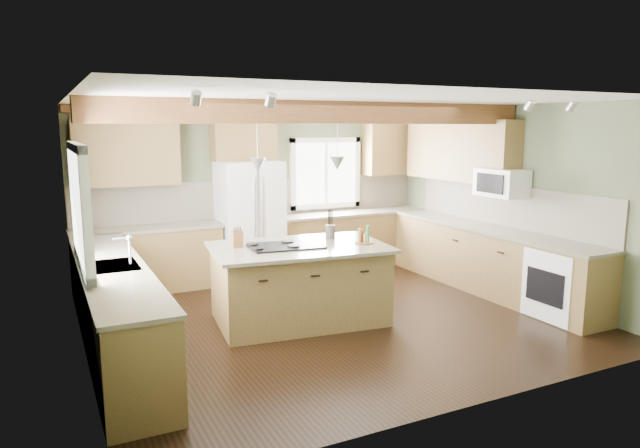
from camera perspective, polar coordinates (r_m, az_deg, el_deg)
name	(u,v)px	position (r m, az deg, el deg)	size (l,w,h in m)	color
floor	(332,318)	(7.07, 1.26, -9.34)	(5.60, 5.60, 0.00)	black
ceiling	(333,101)	(6.69, 1.34, 12.21)	(5.60, 5.60, 0.00)	silver
wall_back	(259,191)	(9.03, -6.09, 3.25)	(5.60, 5.60, 0.00)	#4A543B
wall_left	(78,232)	(6.01, -23.08, -0.73)	(5.00, 5.00, 0.00)	#4A543B
wall_right	(510,200)	(8.42, 18.45, 2.34)	(5.00, 5.00, 0.00)	#4A543B
ceiling_beam	(329,113)	(6.77, 0.94, 11.08)	(5.55, 0.26, 0.26)	#5C301A
soffit_trim	(260,111)	(8.88, -6.01, 11.16)	(5.55, 0.20, 0.10)	#5C301A
backsplash_back	(260,197)	(9.02, -6.05, 2.68)	(5.58, 0.03, 0.58)	brown
backsplash_right	(506,205)	(8.45, 18.11, 1.77)	(0.03, 3.70, 0.58)	brown
base_cab_back_left	(149,260)	(8.43, -16.76, -3.50)	(2.02, 0.60, 0.88)	brown
counter_back_left	(147,228)	(8.34, -16.92, -0.42)	(2.06, 0.64, 0.04)	#51493B
base_cab_back_right	(351,240)	(9.51, 3.08, -1.62)	(2.62, 0.60, 0.88)	brown
counter_back_right	(351,213)	(9.43, 3.11, 1.12)	(2.66, 0.64, 0.04)	#51493B
base_cab_left	(115,311)	(6.28, -19.83, -8.18)	(0.60, 3.70, 0.88)	brown
counter_left	(112,267)	(6.16, -20.07, -4.10)	(0.64, 3.74, 0.04)	#51493B
base_cab_right	(488,261)	(8.40, 16.44, -3.54)	(0.60, 3.70, 0.88)	brown
counter_right	(489,229)	(8.31, 16.59, -0.45)	(0.64, 3.74, 0.04)	#51493B
upper_cab_back_left	(127,153)	(8.32, -18.78, 6.74)	(1.40, 0.35, 0.90)	brown
upper_cab_over_fridge	(243,137)	(8.71, -7.66, 8.59)	(0.96, 0.35, 0.70)	brown
upper_cab_right	(459,151)	(8.91, 13.78, 7.14)	(0.35, 2.20, 0.90)	brown
upper_cab_back_corner	(389,148)	(9.86, 6.94, 7.57)	(0.90, 0.35, 0.90)	brown
window_left	(78,206)	(6.02, -23.08, 1.70)	(0.04, 1.60, 1.05)	white
window_back	(325,173)	(9.44, 0.50, 5.11)	(1.10, 0.04, 1.00)	white
sink	(112,267)	(6.16, -20.08, -4.06)	(0.50, 0.65, 0.03)	#262628
faucet	(130,251)	(6.15, -18.49, -2.60)	(0.02, 0.02, 0.28)	#B2B2B7
dishwasher	(136,357)	(5.07, -17.93, -12.53)	(0.60, 0.60, 0.84)	white
oven	(563,284)	(7.52, 23.11, -5.54)	(0.60, 0.72, 0.84)	white
microwave	(501,183)	(8.20, 17.69, 3.96)	(0.40, 0.70, 0.38)	white
pendant_left	(258,165)	(6.48, -6.25, 5.87)	(0.18, 0.18, 0.16)	#B2B2B7
pendant_right	(337,163)	(6.77, 1.72, 6.08)	(0.18, 0.18, 0.16)	#B2B2B7
refrigerator	(250,221)	(8.63, -7.04, 0.25)	(0.90, 0.74, 1.80)	white
island	(299,285)	(6.86, -2.10, -6.10)	(1.92, 1.17, 0.88)	brown
island_top	(299,247)	(6.75, -2.12, -2.34)	(2.05, 1.30, 0.04)	#51493B
cooktop	(286,246)	(6.69, -3.43, -2.18)	(0.83, 0.55, 0.02)	black
knife_block	(238,239)	(6.69, -8.25, -1.51)	(0.12, 0.09, 0.20)	brown
utensil_crock	(330,232)	(7.17, 1.03, -0.77)	(0.13, 0.13, 0.17)	#362F2B
bottle_tray	(364,235)	(6.88, 4.44, -1.08)	(0.23, 0.23, 0.21)	brown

